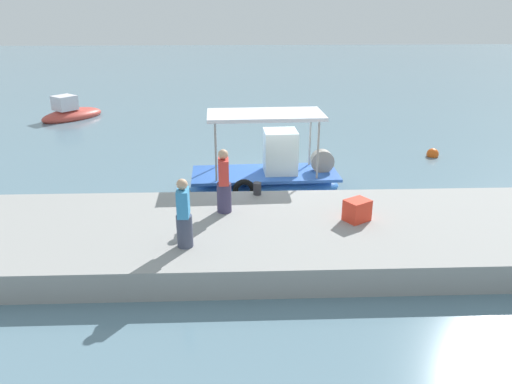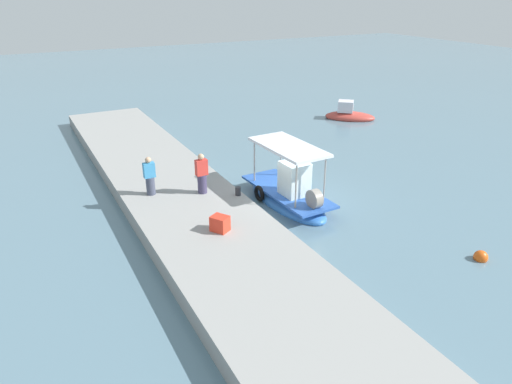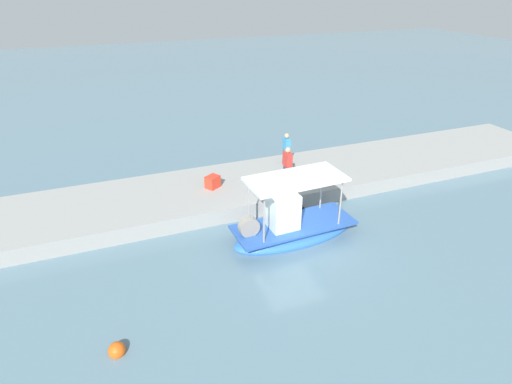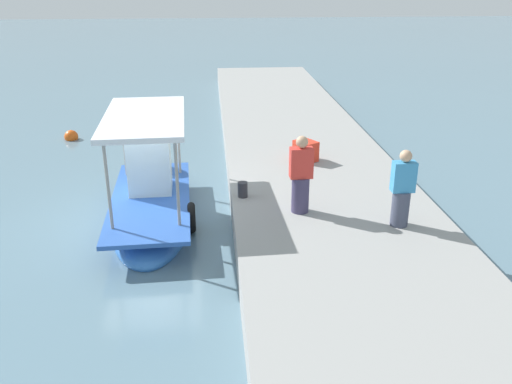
{
  "view_description": "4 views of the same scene",
  "coord_description": "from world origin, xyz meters",
  "px_view_note": "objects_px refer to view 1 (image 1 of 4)",
  "views": [
    {
      "loc": [
        -1.06,
        -16.02,
        6.13
      ],
      "look_at": [
        -0.53,
        -2.54,
        0.86
      ],
      "focal_mm": 34.38,
      "sensor_mm": 36.0,
      "label": 1
    },
    {
      "loc": [
        16.08,
        -10.26,
        8.97
      ],
      "look_at": [
        0.07,
        -1.79,
        0.95
      ],
      "focal_mm": 32.96,
      "sensor_mm": 36.0,
      "label": 2
    },
    {
      "loc": [
        6.58,
        12.93,
        9.58
      ],
      "look_at": [
        0.49,
        -2.75,
        0.93
      ],
      "focal_mm": 29.55,
      "sensor_mm": 36.0,
      "label": 3
    },
    {
      "loc": [
        -12.63,
        -1.67,
        5.83
      ],
      "look_at": [
        -0.58,
        -2.68,
        0.86
      ],
      "focal_mm": 38.22,
      "sensor_mm": 36.0,
      "label": 4
    }
  ],
  "objects_px": {
    "marker_buoy": "(433,154)",
    "cargo_crate": "(357,210)",
    "fisherman_by_crate": "(184,216)",
    "mooring_bollard": "(257,189)",
    "moored_boat_near": "(71,114)",
    "fisherman_near_bollard": "(224,184)",
    "main_fishing_boat": "(268,176)"
  },
  "relations": [
    {
      "from": "marker_buoy",
      "to": "cargo_crate",
      "type": "bearing_deg",
      "value": -123.14
    },
    {
      "from": "fisherman_by_crate",
      "to": "mooring_bollard",
      "type": "xyz_separation_m",
      "value": [
        1.84,
        3.26,
        -0.58
      ]
    },
    {
      "from": "cargo_crate",
      "to": "moored_boat_near",
      "type": "relative_size",
      "value": 0.16
    },
    {
      "from": "fisherman_near_bollard",
      "to": "marker_buoy",
      "type": "bearing_deg",
      "value": 39.54
    },
    {
      "from": "main_fishing_boat",
      "to": "fisherman_by_crate",
      "type": "bearing_deg",
      "value": -112.64
    },
    {
      "from": "main_fishing_boat",
      "to": "mooring_bollard",
      "type": "bearing_deg",
      "value": -101.55
    },
    {
      "from": "cargo_crate",
      "to": "fisherman_near_bollard",
      "type": "bearing_deg",
      "value": 168.38
    },
    {
      "from": "moored_boat_near",
      "to": "marker_buoy",
      "type": "bearing_deg",
      "value": -24.27
    },
    {
      "from": "fisherman_near_bollard",
      "to": "moored_boat_near",
      "type": "distance_m",
      "value": 17.47
    },
    {
      "from": "main_fishing_boat",
      "to": "fisherman_near_bollard",
      "type": "distance_m",
      "value": 3.9
    },
    {
      "from": "mooring_bollard",
      "to": "marker_buoy",
      "type": "relative_size",
      "value": 0.75
    },
    {
      "from": "cargo_crate",
      "to": "mooring_bollard",
      "type": "bearing_deg",
      "value": 142.36
    },
    {
      "from": "fisherman_by_crate",
      "to": "fisherman_near_bollard",
      "type": "bearing_deg",
      "value": 66.38
    },
    {
      "from": "fisherman_near_bollard",
      "to": "fisherman_by_crate",
      "type": "xyz_separation_m",
      "value": [
        -0.88,
        -2.01,
        -0.04
      ]
    },
    {
      "from": "main_fishing_boat",
      "to": "moored_boat_near",
      "type": "distance_m",
      "value": 15.44
    },
    {
      "from": "fisherman_by_crate",
      "to": "moored_boat_near",
      "type": "height_order",
      "value": "fisherman_by_crate"
    },
    {
      "from": "fisherman_near_bollard",
      "to": "mooring_bollard",
      "type": "relative_size",
      "value": 4.76
    },
    {
      "from": "fisherman_by_crate",
      "to": "marker_buoy",
      "type": "bearing_deg",
      "value": 43.86
    },
    {
      "from": "cargo_crate",
      "to": "moored_boat_near",
      "type": "distance_m",
      "value": 20.02
    },
    {
      "from": "fisherman_near_bollard",
      "to": "main_fishing_boat",
      "type": "bearing_deg",
      "value": 67.93
    },
    {
      "from": "fisherman_by_crate",
      "to": "moored_boat_near",
      "type": "bearing_deg",
      "value": 115.19
    },
    {
      "from": "main_fishing_boat",
      "to": "fisherman_near_bollard",
      "type": "bearing_deg",
      "value": -112.07
    },
    {
      "from": "cargo_crate",
      "to": "marker_buoy",
      "type": "bearing_deg",
      "value": 56.86
    },
    {
      "from": "fisherman_near_bollard",
      "to": "cargo_crate",
      "type": "relative_size",
      "value": 2.89
    },
    {
      "from": "main_fishing_boat",
      "to": "mooring_bollard",
      "type": "distance_m",
      "value": 2.33
    },
    {
      "from": "moored_boat_near",
      "to": "cargo_crate",
      "type": "bearing_deg",
      "value": -51.77
    },
    {
      "from": "fisherman_near_bollard",
      "to": "cargo_crate",
      "type": "xyz_separation_m",
      "value": [
        3.5,
        -0.72,
        -0.52
      ]
    },
    {
      "from": "main_fishing_boat",
      "to": "cargo_crate",
      "type": "bearing_deg",
      "value": -63.66
    },
    {
      "from": "fisherman_near_bollard",
      "to": "mooring_bollard",
      "type": "bearing_deg",
      "value": 52.43
    },
    {
      "from": "fisherman_near_bollard",
      "to": "marker_buoy",
      "type": "distance_m",
      "value": 11.26
    },
    {
      "from": "fisherman_near_bollard",
      "to": "mooring_bollard",
      "type": "xyz_separation_m",
      "value": [
        0.96,
        1.24,
        -0.62
      ]
    },
    {
      "from": "fisherman_by_crate",
      "to": "mooring_bollard",
      "type": "height_order",
      "value": "fisherman_by_crate"
    }
  ]
}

